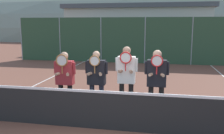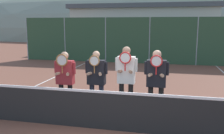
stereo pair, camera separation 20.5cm
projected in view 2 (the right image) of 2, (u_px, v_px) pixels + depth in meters
The scene contains 12 objects.
ground_plane at pixel (113, 130), 5.72m from camera, with size 120.00×120.00×0.00m, color brown.
hill_distant at pixel (165, 33), 64.98m from camera, with size 138.74×77.08×26.98m.
clubhouse_building at pixel (143, 28), 22.45m from camera, with size 12.53×5.50×4.06m.
fence_back at pixel (149, 41), 15.13m from camera, with size 16.60×0.06×2.81m.
tennis_net at pixel (113, 110), 5.64m from camera, with size 10.46×0.09×1.02m.
court_line_left_sideline at pixel (31, 88), 9.46m from camera, with size 0.05×16.00×0.01m, color white.
player_leftmost at pixel (65, 77), 6.71m from camera, with size 0.61×0.34×1.68m.
player_center_left at pixel (96, 77), 6.62m from camera, with size 0.61×0.34×1.71m.
player_center_right at pixel (126, 75), 6.48m from camera, with size 0.58×0.34×1.84m.
player_rightmost at pixel (156, 78), 6.25m from camera, with size 0.61×0.34×1.77m.
car_far_left at pixel (105, 44), 18.73m from camera, with size 4.29×2.02×1.88m.
car_left_of_center at pixel (170, 44), 18.19m from camera, with size 4.00×1.92×1.86m.
Camera 2 is at (1.17, -5.26, 2.41)m, focal length 40.00 mm.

